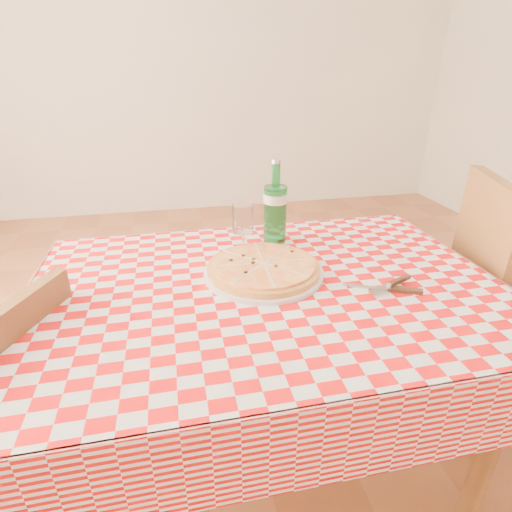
{
  "coord_description": "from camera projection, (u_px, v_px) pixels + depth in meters",
  "views": [
    {
      "loc": [
        -0.23,
        -0.94,
        1.31
      ],
      "look_at": [
        -0.02,
        0.06,
        0.82
      ],
      "focal_mm": 28.0,
      "sensor_mm": 36.0,
      "label": 1
    }
  ],
  "objects": [
    {
      "name": "tablecloth",
      "position": [
        267.0,
        285.0,
        1.11
      ],
      "size": [
        1.3,
        0.9,
        0.01
      ],
      "primitive_type": "cube",
      "color": "#B40B0B",
      "rests_on": "dining_table"
    },
    {
      "name": "chair_near",
      "position": [
        503.0,
        297.0,
        1.42
      ],
      "size": [
        0.57,
        0.57,
        0.98
      ],
      "rotation": [
        0.0,
        0.0,
        -0.36
      ],
      "color": "brown",
      "rests_on": "ground"
    },
    {
      "name": "water_bottle",
      "position": [
        275.0,
        202.0,
        1.32
      ],
      "size": [
        0.09,
        0.09,
        0.28
      ],
      "primitive_type": null,
      "rotation": [
        0.0,
        0.0,
        -0.07
      ],
      "color": "#1B6D2E",
      "rests_on": "tablecloth"
    },
    {
      "name": "dining_table",
      "position": [
        267.0,
        313.0,
        1.16
      ],
      "size": [
        1.2,
        0.8,
        0.75
      ],
      "color": "brown",
      "rests_on": "ground"
    },
    {
      "name": "chair_far",
      "position": [
        11.0,
        420.0,
        1.03
      ],
      "size": [
        0.5,
        0.5,
        0.84
      ],
      "rotation": [
        0.0,
        0.0,
        2.73
      ],
      "color": "brown",
      "rests_on": "ground"
    },
    {
      "name": "cutlery",
      "position": [
        389.0,
        286.0,
        1.08
      ],
      "size": [
        0.23,
        0.2,
        0.02
      ],
      "primitive_type": null,
      "rotation": [
        0.0,
        0.0,
        0.05
      ],
      "color": "silver",
      "rests_on": "tablecloth"
    },
    {
      "name": "pizza_plate",
      "position": [
        264.0,
        267.0,
        1.16
      ],
      "size": [
        0.36,
        0.36,
        0.05
      ],
      "primitive_type": null,
      "rotation": [
        0.0,
        0.0,
        -0.03
      ],
      "color": "#BB823E",
      "rests_on": "tablecloth"
    },
    {
      "name": "wine_glass",
      "position": [
        243.0,
        231.0,
        1.24
      ],
      "size": [
        0.08,
        0.08,
        0.17
      ],
      "primitive_type": null,
      "rotation": [
        0.0,
        0.0,
        -0.19
      ],
      "color": "white",
      "rests_on": "tablecloth"
    }
  ]
}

